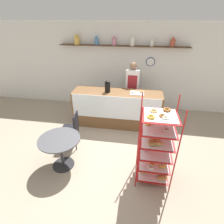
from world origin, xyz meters
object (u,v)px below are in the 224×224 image
(person_worker, at_px, (132,88))
(cafe_table, at_px, (60,145))
(coffee_carafe, at_px, (108,87))
(cafe_chair, at_px, (73,127))
(donut_tray_counter, at_px, (137,92))
(pastry_rack, at_px, (156,148))

(person_worker, height_order, cafe_table, person_worker)
(cafe_table, distance_m, coffee_carafe, 2.00)
(person_worker, relative_size, cafe_chair, 1.90)
(cafe_chair, xyz_separation_m, donut_tray_counter, (1.41, 1.16, 0.48))
(person_worker, distance_m, cafe_table, 2.77)
(person_worker, bearing_deg, donut_tray_counter, -75.65)
(pastry_rack, distance_m, person_worker, 2.52)
(pastry_rack, relative_size, person_worker, 0.99)
(person_worker, relative_size, donut_tray_counter, 4.68)
(donut_tray_counter, bearing_deg, cafe_table, -127.86)
(person_worker, bearing_deg, coffee_carafe, -134.39)
(coffee_carafe, bearing_deg, donut_tray_counter, 3.59)
(cafe_table, height_order, coffee_carafe, coffee_carafe)
(person_worker, distance_m, donut_tray_counter, 0.62)
(cafe_table, height_order, cafe_chair, cafe_chair)
(pastry_rack, bearing_deg, cafe_table, 179.40)
(person_worker, xyz_separation_m, cafe_chair, (-1.26, -1.76, -0.38))
(cafe_chair, bearing_deg, coffee_carafe, 144.58)
(person_worker, distance_m, coffee_carafe, 0.93)
(cafe_table, bearing_deg, pastry_rack, -0.60)
(person_worker, xyz_separation_m, cafe_table, (-1.27, -2.42, -0.39))
(cafe_chair, height_order, coffee_carafe, coffee_carafe)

